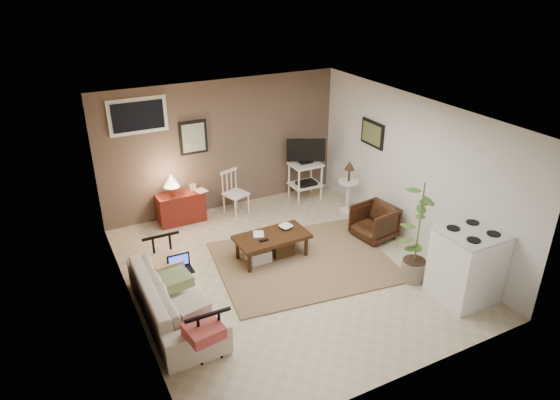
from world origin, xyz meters
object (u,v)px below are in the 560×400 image
tv_stand (306,168)px  potted_plant (419,229)px  red_console (180,205)px  stove (467,264)px  sofa (174,290)px  side_table (349,180)px  coffee_table (272,245)px  armchair (375,221)px  spindle_chair (235,194)px

tv_stand → potted_plant: potted_plant is taller
tv_stand → potted_plant: 3.16m
red_console → stove: bearing=-54.5°
sofa → red_console: bearing=-18.5°
side_table → potted_plant: bearing=-100.2°
coffee_table → sofa: 1.88m
tv_stand → side_table: tv_stand is taller
coffee_table → potted_plant: bearing=-42.8°
sofa → tv_stand: (3.31, 2.39, 0.25)m
sofa → potted_plant: (3.32, -0.76, 0.44)m
coffee_table → armchair: (1.82, -0.19, 0.08)m
potted_plant → coffee_table: bearing=137.2°
sofa → stove: stove is taller
sofa → tv_stand: bearing=-54.2°
coffee_table → stove: bearing=-47.5°
coffee_table → tv_stand: size_ratio=0.94×
spindle_chair → stove: size_ratio=0.79×
sofa → potted_plant: size_ratio=1.30×
sofa → red_console: (0.85, 2.54, -0.07)m
red_console → potted_plant: (2.47, -3.30, 0.51)m
sofa → potted_plant: 3.43m
armchair → stove: 1.91m
side_table → coffee_table: bearing=-156.8°
side_table → stove: (-0.08, -2.94, -0.10)m
red_console → spindle_chair: size_ratio=1.15×
sofa → armchair: bearing=-81.9°
spindle_chair → potted_plant: size_ratio=0.52×
red_console → stove: 4.84m
tv_stand → potted_plant: bearing=-89.9°
spindle_chair → potted_plant: potted_plant is taller
stove → potted_plant: bearing=118.4°
spindle_chair → potted_plant: bearing=-65.2°
spindle_chair → stove: (1.81, -3.81, 0.13)m
side_table → armchair: bearing=-99.4°
armchair → red_console: bearing=-134.7°
red_console → side_table: (2.88, -0.99, 0.29)m
coffee_table → potted_plant: (1.58, -1.46, 0.60)m
spindle_chair → side_table: bearing=-24.6°
coffee_table → sofa: bearing=-158.2°
armchair → stove: bearing=-4.9°
red_console → spindle_chair: bearing=-7.2°
armchair → spindle_chair: bearing=-145.9°
side_table → potted_plant: size_ratio=0.63×
sofa → spindle_chair: (1.85, 2.41, -0.01)m
tv_stand → stove: (0.35, -3.78, -0.13)m
red_console → armchair: 3.39m
red_console → armchair: bearing=-36.9°
coffee_table → stove: 2.85m
tv_stand → side_table: (0.42, -0.84, -0.03)m
sofa → tv_stand: tv_stand is taller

